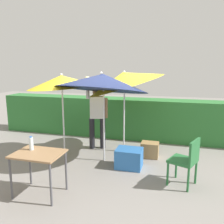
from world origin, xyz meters
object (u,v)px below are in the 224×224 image
Objects in this scene: cooler_box at (129,158)px; bottle_water at (31,143)px; umbrella_orange at (62,81)px; person_vendor at (97,114)px; chair_plastic at (187,159)px; folding_table at (38,158)px; umbrella_yellow at (102,82)px; crate_cardboard at (150,150)px; umbrella_rainbow at (124,79)px.

cooler_box is 2.08m from bottle_water.
umbrella_orange reaches higher than person_vendor.
bottle_water is (0.19, -1.55, -0.94)m from umbrella_orange.
chair_plastic is 1.11× the size of folding_table.
umbrella_yellow is 1.98m from crate_cardboard.
umbrella_orange reaches higher than chair_plastic.
umbrella_yellow is (-0.34, -0.65, -0.03)m from umbrella_rainbow.
cooler_box is (1.61, -0.19, -1.59)m from umbrella_orange.
umbrella_yellow reaches higher than chair_plastic.
person_vendor is 2.66m from chair_plastic.
chair_plastic is at bearing -42.90° from umbrella_rainbow.
bottle_water is at bearing -161.37° from chair_plastic.
person_vendor is at bearing 117.86° from umbrella_yellow.
umbrella_orange reaches higher than cooler_box.
umbrella_yellow is at bearing 63.80° from bottle_water.
person_vendor is at bearing 80.63° from bottle_water.
person_vendor is 1.61m from crate_cardboard.
umbrella_rainbow reaches higher than umbrella_yellow.
crate_cardboard is at bearing -9.95° from person_vendor.
umbrella_orange is at bearing -126.61° from person_vendor.
bottle_water is (-1.42, -1.36, 0.65)m from cooler_box.
person_vendor is 4.62× the size of crate_cardboard.
umbrella_rainbow reaches higher than person_vendor.
folding_table is at bearing -111.71° from umbrella_rainbow.
folding_table is (0.38, -1.65, -1.15)m from umbrella_orange.
folding_table is (-0.92, -2.32, -1.18)m from umbrella_rainbow.
folding_table reaches higher than cooler_box.
crate_cardboard is 1.69× the size of bottle_water.
person_vendor is 1.59m from cooler_box.
umbrella_yellow is 9.06× the size of bottle_water.
folding_table is at bearing -94.59° from person_vendor.
umbrella_rainbow is 2.87× the size of folding_table.
umbrella_orange is 3.62× the size of cooler_box.
umbrella_orange reaches higher than crate_cardboard.
chair_plastic is (2.76, -0.68, -1.29)m from umbrella_orange.
chair_plastic is 1.28m from cooler_box.
person_vendor is at bearing 53.39° from umbrella_orange.
umbrella_rainbow is 5.64× the size of crate_cardboard.
umbrella_yellow is 2.44× the size of chair_plastic.
bottle_water is at bearing -99.37° from person_vendor.
chair_plastic is 3.71× the size of bottle_water.
crate_cardboard is at bearing 26.08° from umbrella_yellow.
umbrella_rainbow is 2.39m from chair_plastic.
bottle_water is at bearing -130.82° from crate_cardboard.
umbrella_orange is 3.12m from chair_plastic.
cooler_box is (0.31, -0.86, -1.63)m from umbrella_rainbow.
crate_cardboard is (0.67, -0.15, -1.65)m from umbrella_rainbow.
cooler_box is at bearing -117.07° from crate_cardboard.
crate_cardboard is at bearing 49.18° from bottle_water.
umbrella_orange is at bearing -178.55° from umbrella_yellow.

